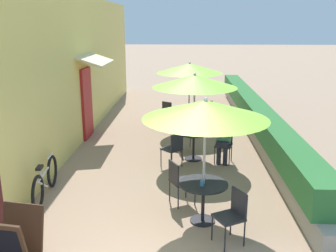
{
  "coord_description": "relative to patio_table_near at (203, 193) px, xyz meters",
  "views": [
    {
      "loc": [
        0.53,
        -4.38,
        3.35
      ],
      "look_at": [
        0.15,
        4.2,
        1.0
      ],
      "focal_mm": 40.0,
      "sensor_mm": 36.0,
      "label": 1
    }
  ],
  "objects": [
    {
      "name": "cafe_chair_far_back",
      "position": [
        -0.19,
        5.09,
        -0.03
      ],
      "size": [
        0.44,
        0.44,
        0.87
      ],
      "rotation": [
        0.0,
        0.0,
        7.75
      ],
      "color": "#232328",
      "rests_on": "ground_plane"
    },
    {
      "name": "bicycle_leaning",
      "position": [
        -3.07,
        0.81,
        -0.19
      ],
      "size": [
        0.23,
        1.75,
        0.77
      ],
      "rotation": [
        0.0,
        0.0,
        0.1
      ],
      "color": "black",
      "rests_on": "ground_plane"
    },
    {
      "name": "planter_hedge",
      "position": [
        1.88,
        5.59,
        -0.01
      ],
      "size": [
        0.6,
        13.46,
        1.01
      ],
      "color": "gray",
      "rests_on": "ground_plane"
    },
    {
      "name": "patio_umbrella_far",
      "position": [
        -0.19,
        5.85,
        1.47
      ],
      "size": [
        2.07,
        2.07,
        2.21
      ],
      "color": "#B7B7BC",
      "rests_on": "ground_plane"
    },
    {
      "name": "patio_table_far",
      "position": [
        -0.19,
        5.85,
        0.0
      ],
      "size": [
        0.85,
        0.85,
        0.72
      ],
      "color": "black",
      "rests_on": "ground_plane"
    },
    {
      "name": "cafe_facade_wall",
      "position": [
        -3.42,
        5.55,
        1.55
      ],
      "size": [
        0.98,
        14.46,
        4.2
      ],
      "color": "#E0CC6B",
      "rests_on": "ground_plane"
    },
    {
      "name": "patio_umbrella_near",
      "position": [
        0.0,
        0.0,
        1.47
      ],
      "size": [
        2.07,
        2.07,
        2.21
      ],
      "color": "#B7B7BC",
      "rests_on": "ground_plane"
    },
    {
      "name": "coffee_cup_mid",
      "position": [
        -0.09,
        2.98,
        0.22
      ],
      "size": [
        0.07,
        0.07,
        0.09
      ],
      "color": "#232328",
      "rests_on": "patio_table_mid"
    },
    {
      "name": "patio_umbrella_mid",
      "position": [
        -0.1,
        3.12,
        1.47
      ],
      "size": [
        2.07,
        2.07,
        2.21
      ],
      "color": "#B7B7BC",
      "rests_on": "ground_plane"
    },
    {
      "name": "cafe_chair_mid_back",
      "position": [
        -0.37,
        3.84,
        -0.03
      ],
      "size": [
        0.49,
        0.49,
        0.87
      ],
      "rotation": [
        0.0,
        0.0,
        11.26
      ],
      "color": "#232328",
      "rests_on": "ground_plane"
    },
    {
      "name": "patio_table_mid",
      "position": [
        -0.1,
        3.12,
        0.0
      ],
      "size": [
        0.85,
        0.85,
        0.72
      ],
      "color": "black",
      "rests_on": "ground_plane"
    },
    {
      "name": "cafe_chair_mid_right",
      "position": [
        0.66,
        3.0,
        -0.03
      ],
      "size": [
        0.49,
        0.49,
        0.87
      ],
      "rotation": [
        0.0,
        0.0,
        9.16
      ],
      "color": "#232328",
      "rests_on": "ground_plane"
    },
    {
      "name": "cafe_chair_far_right",
      "position": [
        -0.85,
        6.24,
        -0.03
      ],
      "size": [
        0.56,
        0.56,
        0.87
      ],
      "rotation": [
        0.0,
        0.0,
        5.66
      ],
      "color": "#232328",
      "rests_on": "ground_plane"
    },
    {
      "name": "seated_patron_mid_right",
      "position": [
        0.63,
        2.89,
        0.14
      ],
      "size": [
        0.41,
        0.47,
        1.25
      ],
      "rotation": [
        0.0,
        0.0,
        9.16
      ],
      "color": "#23232D",
      "rests_on": "ground_plane"
    },
    {
      "name": "patio_table_near",
      "position": [
        0.0,
        0.0,
        0.0
      ],
      "size": [
        0.85,
        0.85,
        0.72
      ],
      "color": "black",
      "rests_on": "ground_plane"
    },
    {
      "name": "cafe_chair_mid_left",
      "position": [
        -0.58,
        2.53,
        -0.03
      ],
      "size": [
        0.57,
        0.57,
        0.87
      ],
      "rotation": [
        0.0,
        0.0,
        7.07
      ],
      "color": "#232328",
      "rests_on": "ground_plane"
    },
    {
      "name": "cafe_chair_far_left",
      "position": [
        0.47,
        6.24,
        -0.03
      ],
      "size": [
        0.53,
        0.53,
        0.87
      ],
      "rotation": [
        0.0,
        0.0,
        3.56
      ],
      "color": "#232328",
      "rests_on": "ground_plane"
    },
    {
      "name": "coffee_cup_near",
      "position": [
        -0.03,
        -0.1,
        0.22
      ],
      "size": [
        0.07,
        0.07,
        0.09
      ],
      "color": "teal",
      "rests_on": "patio_table_near"
    },
    {
      "name": "cafe_chair_near_left",
      "position": [
        0.43,
        -0.63,
        -0.03
      ],
      "size": [
        0.54,
        0.54,
        0.87
      ],
      "rotation": [
        0.0,
        0.0,
        8.35
      ],
      "color": "#232328",
      "rests_on": "ground_plane"
    },
    {
      "name": "menu_board",
      "position": [
        -2.69,
        -1.41,
        -0.12
      ],
      "size": [
        0.72,
        0.72,
        0.86
      ],
      "rotation": [
        0.0,
        0.0,
        -0.16
      ],
      "color": "#422819",
      "rests_on": "ground_plane"
    },
    {
      "name": "cafe_chair_near_right",
      "position": [
        -0.43,
        0.63,
        -0.03
      ],
      "size": [
        0.54,
        0.54,
        0.87
      ],
      "rotation": [
        0.0,
        0.0,
        11.49
      ],
      "color": "#232328",
      "rests_on": "ground_plane"
    }
  ]
}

